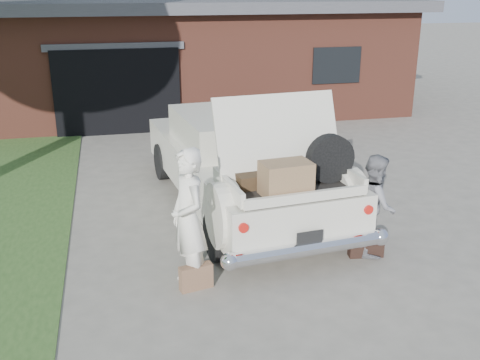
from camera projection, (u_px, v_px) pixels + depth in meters
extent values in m
plane|color=gray|center=(250.00, 268.00, 7.81)|extent=(90.00, 90.00, 0.00)
cube|color=brown|center=(193.00, 57.00, 18.09)|extent=(12.00, 7.00, 3.00)
cube|color=#4C4C51|center=(191.00, 4.00, 17.55)|extent=(12.80, 7.80, 0.30)
cube|color=black|center=(118.00, 92.00, 14.52)|extent=(3.20, 0.30, 2.20)
cube|color=#4C4C51|center=(114.00, 47.00, 14.07)|extent=(3.50, 0.12, 0.18)
cube|color=black|center=(336.00, 65.00, 15.59)|extent=(1.40, 0.08, 1.00)
cylinder|color=#38281E|center=(326.00, 9.00, 22.34)|extent=(0.44, 0.44, 5.53)
cube|color=beige|center=(239.00, 169.00, 9.82)|extent=(2.65, 5.68, 0.71)
cube|color=beige|center=(233.00, 129.00, 9.90)|extent=(2.03, 2.37, 0.57)
cube|color=black|center=(216.00, 118.00, 10.84)|extent=(1.70, 0.27, 0.48)
cube|color=black|center=(253.00, 146.00, 8.98)|extent=(1.70, 0.27, 0.48)
cylinder|color=black|center=(218.00, 236.00, 7.96)|extent=(0.32, 0.75, 0.72)
cylinder|color=black|center=(339.00, 218.00, 8.57)|extent=(0.32, 0.75, 0.72)
cylinder|color=black|center=(163.00, 161.00, 11.29)|extent=(0.32, 0.75, 0.72)
cylinder|color=black|center=(253.00, 152.00, 11.89)|extent=(0.32, 0.75, 0.72)
cylinder|color=silver|center=(308.00, 249.00, 7.41)|extent=(2.26, 0.43, 0.20)
cylinder|color=#A5140F|center=(242.00, 227.00, 7.06)|extent=(0.14, 0.12, 0.13)
cylinder|color=#A5140F|center=(367.00, 209.00, 7.62)|extent=(0.14, 0.12, 0.13)
cube|color=black|center=(310.00, 238.00, 7.34)|extent=(0.37, 0.06, 0.19)
cube|color=black|center=(288.00, 187.00, 7.84)|extent=(1.82, 1.38, 0.04)
cube|color=beige|center=(228.00, 187.00, 7.53)|extent=(0.19, 1.21, 0.20)
cube|color=beige|center=(344.00, 173.00, 8.08)|extent=(0.19, 1.21, 0.20)
cube|color=beige|center=(307.00, 197.00, 7.28)|extent=(1.75, 0.25, 0.13)
cube|color=beige|center=(278.00, 138.00, 7.97)|extent=(1.89, 0.69, 1.19)
cube|color=#3E2C1A|center=(257.00, 179.00, 7.79)|extent=(0.63, 0.45, 0.19)
cube|color=#8F6B49|center=(286.00, 179.00, 7.41)|extent=(0.70, 0.49, 0.45)
cube|color=black|center=(285.00, 171.00, 8.08)|extent=(0.76, 0.54, 0.22)
cylinder|color=black|center=(330.00, 159.00, 7.86)|extent=(0.70, 0.25, 0.69)
imported|color=white|center=(188.00, 219.00, 7.11)|extent=(0.60, 0.77, 1.86)
imported|color=gray|center=(375.00, 204.00, 8.08)|extent=(0.74, 0.85, 1.49)
cube|color=brown|center=(196.00, 277.00, 7.24)|extent=(0.45, 0.23, 0.33)
cube|color=black|center=(366.00, 244.00, 8.10)|extent=(0.52, 0.23, 0.39)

